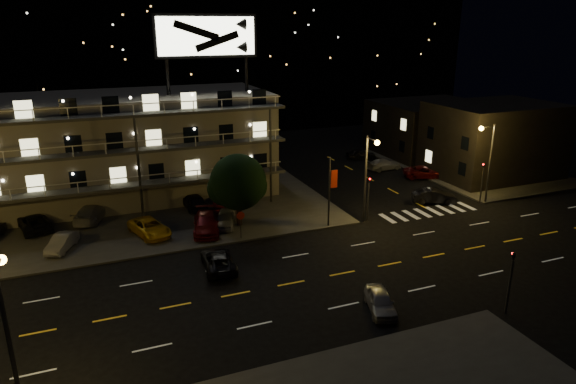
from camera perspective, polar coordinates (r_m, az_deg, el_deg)
name	(u,v)px	position (r m, az deg, el deg)	size (l,w,h in m)	color
ground	(317,278)	(36.90, 3.27, -9.55)	(140.00, 140.00, 0.00)	black
curb_nw	(96,212)	(52.34, -20.57, -2.05)	(44.00, 24.00, 0.15)	#393936
curb_ne	(466,166)	(68.43, 19.17, 2.74)	(16.00, 24.00, 0.15)	#393936
motel	(130,146)	(54.80, -17.11, 4.95)	(28.00, 13.80, 18.10)	gray
side_bldg_front	(493,140)	(64.62, 21.83, 5.39)	(14.06, 10.00, 8.50)	black
side_bldg_back	(429,128)	(73.70, 15.41, 6.90)	(14.06, 12.00, 7.00)	black
hill_backdrop	(125,56)	(98.74, -17.70, 14.16)	(120.00, 25.00, 24.00)	black
streetlight_nc	(368,170)	(45.36, 8.88, 2.38)	(0.44, 1.92, 8.00)	#2D2D30
streetlight_ne	(488,155)	(53.73, 21.34, 3.83)	(1.92, 0.44, 8.00)	#2D2D30
streetlight_s	(9,331)	(25.07, -28.59, -13.45)	(0.44, 1.92, 8.00)	#2D2D30
signal_nw	(368,194)	(46.77, 8.92, -0.20)	(0.20, 0.27, 4.60)	#2D2D30
signal_sw	(511,276)	(34.44, 23.52, -8.52)	(0.20, 0.27, 4.60)	#2D2D30
signal_ne	(483,178)	(54.37, 20.81, 1.43)	(0.27, 0.20, 4.60)	#2D2D30
banner_north	(330,190)	(44.61, 4.70, 0.21)	(0.83, 0.16, 6.40)	#2D2D30
stop_sign	(241,221)	(42.53, -5.28, -3.18)	(0.91, 0.11, 2.61)	#2D2D30
tree	(238,184)	(44.60, -5.62, 0.92)	(5.12, 4.93, 6.44)	black
lot_car_1	(62,243)	(44.34, -23.84, -5.16)	(1.29, 3.70, 1.22)	#97979C
lot_car_2	(150,228)	(44.84, -15.12, -3.84)	(2.20, 4.78, 1.33)	gold
lot_car_3	(206,223)	(44.55, -9.05, -3.42)	(2.14, 5.27, 1.53)	#590C0F
lot_car_4	(225,219)	(45.53, -7.00, -2.96)	(1.60, 3.98, 1.36)	#97979C
lot_car_6	(34,222)	(49.53, -26.36, -3.01)	(2.30, 4.99, 1.39)	black
lot_car_7	(91,213)	(49.71, -21.01, -2.17)	(2.04, 5.03, 1.46)	#97979C
lot_car_8	(194,201)	(50.24, -10.44, -0.98)	(1.78, 4.42, 1.51)	black
lot_car_9	(221,203)	(49.54, -7.50, -1.23)	(1.38, 3.96, 1.31)	#590C0F
side_car_0	(434,196)	(53.39, 15.91, -0.45)	(1.51, 4.32, 1.42)	black
side_car_1	(425,172)	(61.89, 14.95, 2.15)	(2.26, 4.89, 1.36)	#590C0F
side_car_2	(384,164)	(64.28, 10.63, 3.03)	(1.85, 4.55, 1.32)	#97979C
side_car_3	(361,154)	(68.97, 8.12, 4.21)	(1.58, 3.92, 1.33)	black
road_car_east	(380,301)	(33.33, 10.22, -11.86)	(1.51, 3.75, 1.28)	#97979C
road_car_west	(218,260)	(38.28, -7.75, -7.54)	(2.16, 4.68, 1.30)	black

